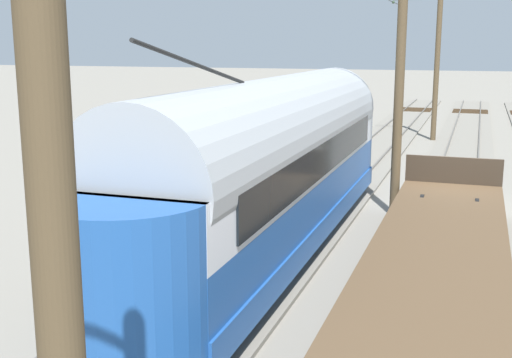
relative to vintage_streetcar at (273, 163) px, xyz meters
name	(u,v)px	position (x,y,z in m)	size (l,w,h in m)	color
ground_plane	(452,210)	(-4.05, -5.76, -2.26)	(220.00, 220.00, 0.00)	gray
track_adjacent_siding	(452,206)	(-4.05, -6.07, -2.20)	(2.80, 80.00, 0.18)	slate
track_third_siding	(327,196)	(0.00, -6.07, -2.20)	(2.80, 80.00, 0.18)	slate
vintage_streetcar	(273,163)	(0.00, 0.00, 0.00)	(2.65, 16.64, 5.00)	#1E4C93
flatcar_adjacent	(437,259)	(-4.05, 1.92, -1.40)	(2.80, 14.79, 1.60)	brown
catenary_pole_foreground	(436,64)	(-2.34, -21.15, 1.78)	(2.62, 0.28, 7.77)	#4C3D28
catenary_pole_mid_near	(397,80)	(-2.34, -4.62, 1.78)	(2.62, 0.28, 7.77)	#4C3D28
catenary_pole_mid_far	(45,232)	(-2.34, 11.91, 1.78)	(2.62, 0.28, 7.77)	#4C3D28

